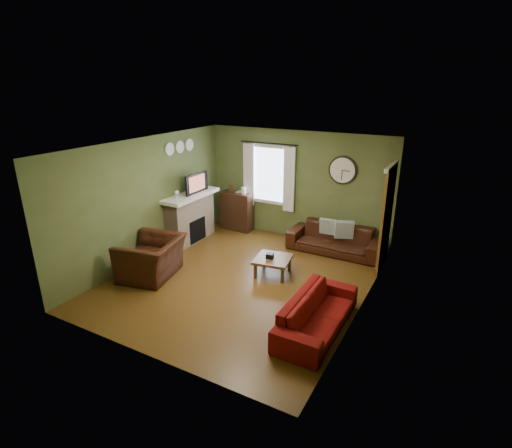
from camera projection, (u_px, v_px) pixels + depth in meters
The scene contains 31 objects.
floor at pixel (242, 280), 7.81m from camera, with size 4.60×5.20×0.00m, color #563713.
ceiling at pixel (240, 146), 6.92m from camera, with size 4.60×5.20×0.00m, color white.
wall_left at pixel (147, 200), 8.40m from camera, with size 0.00×5.20×2.60m, color #546232.
wall_right at pixel (365, 240), 6.32m from camera, with size 0.00×5.20×2.60m, color #546232.
wall_back at pixel (297, 186), 9.50m from camera, with size 4.60×0.00×2.60m, color #546232.
wall_front at pixel (139, 274), 5.22m from camera, with size 4.60×0.00×2.60m, color #546232.
fireplace at pixel (190, 219), 9.52m from camera, with size 0.40×1.40×1.10m, color tan.
firebox at pixel (197, 230), 9.52m from camera, with size 0.04×0.60×0.55m, color black.
mantel at pixel (190, 195), 9.30m from camera, with size 0.58×1.60×0.08m, color white.
tv at pixel (194, 185), 9.34m from camera, with size 0.60×0.08×0.35m, color black.
tv_screen at pixel (197, 183), 9.29m from camera, with size 0.02×0.62×0.36m, color #994C3F.
medallion_left at pixel (170, 149), 8.73m from camera, with size 0.28×0.28×0.03m, color white.
medallion_mid at pixel (180, 147), 9.01m from camera, with size 0.28×0.28×0.03m, color white.
medallion_right at pixel (189, 145), 9.30m from camera, with size 0.28×0.28×0.03m, color white.
window_pane at pixel (270, 174), 9.74m from camera, with size 1.00×0.02×1.30m, color silver, non-canonical shape.
curtain_rod at pixel (269, 143), 9.39m from camera, with size 0.03×0.03×1.50m, color black.
curtain_left at pixel (249, 175), 9.92m from camera, with size 0.28×0.04×1.55m, color white.
curtain_right at pixel (289, 180), 9.42m from camera, with size 0.28×0.04×1.55m, color white.
wall_clock at pixel (343, 170), 8.79m from camera, with size 0.64×0.06×0.64m, color white, non-canonical shape.
door at pixel (386, 220), 7.95m from camera, with size 0.05×0.90×2.10m, color brown.
bookshelf at pixel (237, 211), 10.27m from camera, with size 0.83×0.35×0.98m, color #311C11, non-canonical shape.
book at pixel (237, 193), 10.18m from camera, with size 0.17×0.23×0.02m, color #53361C.
sofa_brown at pixel (335, 239), 8.98m from camera, with size 2.07×0.81×0.61m, color black.
pillow_left at pixel (344, 230), 8.84m from camera, with size 0.40×0.12×0.40m, color #909FA0.
pillow_right at pixel (328, 226), 9.04m from camera, with size 0.36×0.11×0.36m, color #909FA0.
sofa_red at pixel (317, 313), 6.19m from camera, with size 1.92×0.75×0.56m, color #670A08.
armchair at pixel (152, 258), 7.84m from camera, with size 1.19×1.04×0.77m, color black.
coffee_table at pixel (273, 266), 7.95m from camera, with size 0.68×0.68×0.36m, color #53361C, non-canonical shape.
tissue_box at pixel (270, 257), 7.87m from camera, with size 0.13×0.13×0.10m, color black.
wine_glass_a at pixel (176, 195), 8.83m from camera, with size 0.07×0.07×0.19m, color white, non-canonical shape.
wine_glass_b at pixel (178, 195), 8.87m from camera, with size 0.06×0.06×0.18m, color white, non-canonical shape.
Camera 1 is at (3.59, -5.97, 3.70)m, focal length 28.00 mm.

